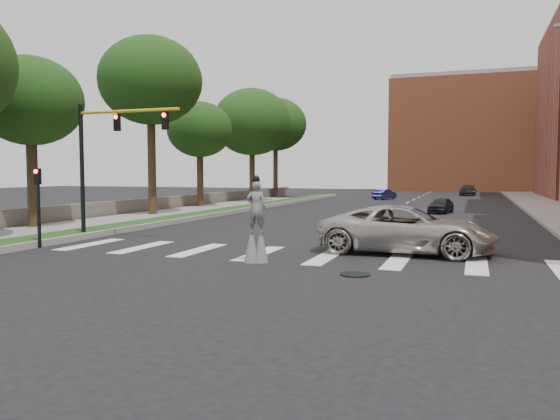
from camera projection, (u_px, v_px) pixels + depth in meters
The scene contains 19 objects.
ground_plane at pixel (283, 260), 19.18m from camera, with size 160.00×160.00×0.00m, color black.
grass_median at pixel (228, 210), 41.81m from camera, with size 2.00×60.00×0.25m, color #173F12.
median_curb at pixel (240, 211), 41.46m from camera, with size 0.20×60.00×0.28m, color gray.
sidewalk_left at pixel (114, 221), 33.43m from camera, with size 4.00×60.00×0.18m, color slate.
stone_wall at pixel (178, 202), 45.51m from camera, with size 0.50×56.00×1.10m, color #5C584F.
manhole at pixel (355, 274), 16.29m from camera, with size 0.90×0.90×0.04m, color black.
building_backdrop at pixel (474, 136), 89.81m from camera, with size 26.00×14.00×18.00m, color #C7653E.
traffic_signal at pixel (103, 149), 24.98m from camera, with size 5.30×0.23×6.20m.
secondary_signal at pixel (38, 200), 22.02m from camera, with size 0.25×0.21×3.23m.
stilt_performer at pixel (256, 228), 18.50m from camera, with size 0.82×0.62×2.97m.
suv_crossing at pixel (407, 229), 20.62m from camera, with size 3.01×6.52×1.81m, color #AAA8A1.
car_near at pixel (441, 205), 40.82m from camera, with size 1.40×3.47×1.18m, color black.
car_mid at pixel (384, 194), 61.04m from camera, with size 1.25×3.57×1.18m, color #161C4F.
car_far at pixel (468, 190), 71.02m from camera, with size 1.91×4.70×1.36m, color black.
tree_1 at pixel (30, 102), 28.55m from camera, with size 5.49×5.49×9.13m.
tree_2 at pixel (151, 81), 37.09m from camera, with size 7.04×7.04×12.28m.
tree_3 at pixel (200, 130), 45.84m from camera, with size 5.49×5.49×8.98m.
tree_4 at pixel (252, 122), 54.47m from camera, with size 7.83×7.83×11.39m.
tree_5 at pixel (275, 125), 65.11m from camera, with size 7.43×7.43×11.92m.
Camera 1 is at (6.30, -17.93, 3.08)m, focal length 35.00 mm.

